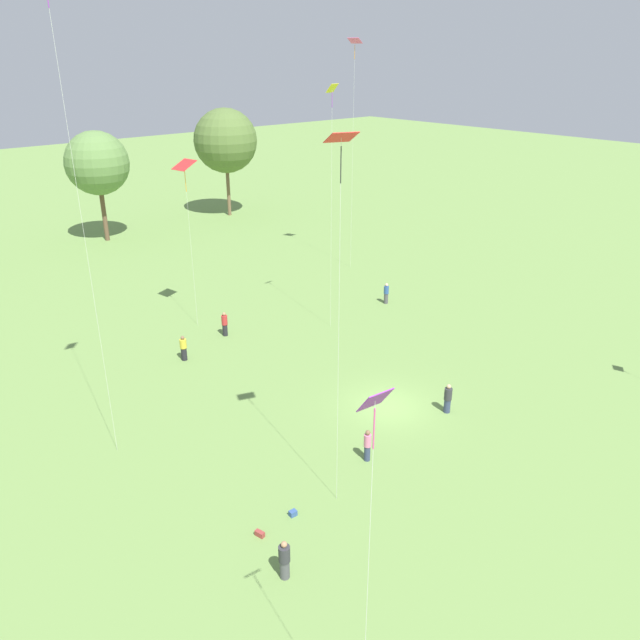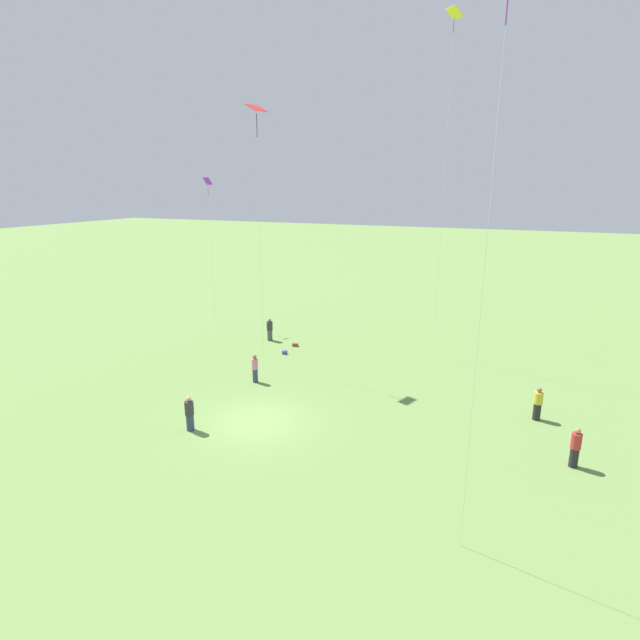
{
  "view_description": "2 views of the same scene",
  "coord_description": "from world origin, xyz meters",
  "px_view_note": "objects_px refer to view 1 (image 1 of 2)",
  "views": [
    {
      "loc": [
        -22.55,
        -20.03,
        18.16
      ],
      "look_at": [
        -1.52,
        4.1,
        4.35
      ],
      "focal_mm": 35.0,
      "sensor_mm": 36.0,
      "label": 1
    },
    {
      "loc": [
        19.22,
        11.6,
        11.2
      ],
      "look_at": [
        -4.46,
        1.44,
        4.21
      ],
      "focal_mm": 28.0,
      "sensor_mm": 36.0,
      "label": 2
    }
  ],
  "objects_px": {
    "person_4": "(225,324)",
    "picnic_bag_1": "(260,534)",
    "person_5": "(386,293)",
    "kite_4": "(341,157)",
    "person_1": "(184,348)",
    "person_3": "(448,399)",
    "person_0": "(367,445)",
    "kite_0": "(374,431)",
    "kite_5": "(355,54)",
    "kite_1": "(332,110)",
    "kite_2": "(184,169)",
    "picnic_bag_0": "(293,513)",
    "kite_7": "(52,24)",
    "person_2": "(284,560)"
  },
  "relations": [
    {
      "from": "kite_5",
      "to": "kite_7",
      "type": "distance_m",
      "value": 31.41
    },
    {
      "from": "person_1",
      "to": "picnic_bag_0",
      "type": "height_order",
      "value": "person_1"
    },
    {
      "from": "person_0",
      "to": "kite_1",
      "type": "bearing_deg",
      "value": 140.71
    },
    {
      "from": "person_5",
      "to": "kite_4",
      "type": "relative_size",
      "value": 0.11
    },
    {
      "from": "person_3",
      "to": "kite_2",
      "type": "height_order",
      "value": "kite_2"
    },
    {
      "from": "kite_2",
      "to": "kite_5",
      "type": "distance_m",
      "value": 18.92
    },
    {
      "from": "kite_4",
      "to": "picnic_bag_1",
      "type": "height_order",
      "value": "kite_4"
    },
    {
      "from": "person_0",
      "to": "kite_1",
      "type": "height_order",
      "value": "kite_1"
    },
    {
      "from": "person_1",
      "to": "person_3",
      "type": "relative_size",
      "value": 0.98
    },
    {
      "from": "person_0",
      "to": "kite_0",
      "type": "distance_m",
      "value": 16.98
    },
    {
      "from": "person_2",
      "to": "picnic_bag_1",
      "type": "bearing_deg",
      "value": 38.29
    },
    {
      "from": "person_0",
      "to": "picnic_bag_1",
      "type": "distance_m",
      "value": 7.03
    },
    {
      "from": "kite_5",
      "to": "picnic_bag_1",
      "type": "bearing_deg",
      "value": 151.82
    },
    {
      "from": "person_2",
      "to": "kite_2",
      "type": "height_order",
      "value": "kite_2"
    },
    {
      "from": "person_1",
      "to": "person_2",
      "type": "relative_size",
      "value": 0.99
    },
    {
      "from": "person_0",
      "to": "person_5",
      "type": "relative_size",
      "value": 1.01
    },
    {
      "from": "kite_1",
      "to": "picnic_bag_0",
      "type": "distance_m",
      "value": 24.86
    },
    {
      "from": "person_4",
      "to": "person_0",
      "type": "bearing_deg",
      "value": 31.77
    },
    {
      "from": "person_0",
      "to": "kite_0",
      "type": "relative_size",
      "value": 0.14
    },
    {
      "from": "person_5",
      "to": "kite_1",
      "type": "distance_m",
      "value": 15.3
    },
    {
      "from": "kite_0",
      "to": "kite_2",
      "type": "bearing_deg",
      "value": -61.77
    },
    {
      "from": "person_0",
      "to": "person_2",
      "type": "relative_size",
      "value": 0.99
    },
    {
      "from": "person_3",
      "to": "kite_1",
      "type": "bearing_deg",
      "value": 45.21
    },
    {
      "from": "kite_1",
      "to": "kite_2",
      "type": "bearing_deg",
      "value": -5.42
    },
    {
      "from": "person_3",
      "to": "picnic_bag_1",
      "type": "xyz_separation_m",
      "value": [
        -13.34,
        -1.0,
        -0.72
      ]
    },
    {
      "from": "kite_4",
      "to": "kite_7",
      "type": "distance_m",
      "value": 12.18
    },
    {
      "from": "person_1",
      "to": "kite_4",
      "type": "height_order",
      "value": "kite_4"
    },
    {
      "from": "person_5",
      "to": "picnic_bag_1",
      "type": "height_order",
      "value": "person_5"
    },
    {
      "from": "person_1",
      "to": "picnic_bag_1",
      "type": "relative_size",
      "value": 3.78
    },
    {
      "from": "kite_1",
      "to": "kite_5",
      "type": "height_order",
      "value": "kite_5"
    },
    {
      "from": "kite_7",
      "to": "kite_5",
      "type": "bearing_deg",
      "value": -161.59
    },
    {
      "from": "person_0",
      "to": "picnic_bag_1",
      "type": "bearing_deg",
      "value": -87.23
    },
    {
      "from": "person_1",
      "to": "kite_7",
      "type": "relative_size",
      "value": 0.08
    },
    {
      "from": "person_1",
      "to": "kite_5",
      "type": "distance_m",
      "value": 27.92
    },
    {
      "from": "person_0",
      "to": "picnic_bag_0",
      "type": "height_order",
      "value": "person_0"
    },
    {
      "from": "kite_1",
      "to": "person_0",
      "type": "bearing_deg",
      "value": 90.96
    },
    {
      "from": "kite_5",
      "to": "picnic_bag_0",
      "type": "bearing_deg",
      "value": 153.7
    },
    {
      "from": "person_1",
      "to": "person_4",
      "type": "relative_size",
      "value": 0.97
    },
    {
      "from": "picnic_bag_0",
      "to": "kite_2",
      "type": "bearing_deg",
      "value": 69.83
    },
    {
      "from": "kite_2",
      "to": "picnic_bag_0",
      "type": "xyz_separation_m",
      "value": [
        -7.43,
        -20.23,
        -11.01
      ]
    },
    {
      "from": "person_4",
      "to": "person_2",
      "type": "bearing_deg",
      "value": 13.79
    },
    {
      "from": "kite_4",
      "to": "person_5",
      "type": "bearing_deg",
      "value": -76.54
    },
    {
      "from": "person_4",
      "to": "picnic_bag_1",
      "type": "distance_m",
      "value": 19.98
    },
    {
      "from": "kite_0",
      "to": "picnic_bag_1",
      "type": "xyz_separation_m",
      "value": [
        2.93,
        8.85,
        -10.63
      ]
    },
    {
      "from": "person_3",
      "to": "person_4",
      "type": "distance_m",
      "value": 16.83
    },
    {
      "from": "kite_5",
      "to": "picnic_bag_1",
      "type": "height_order",
      "value": "kite_5"
    },
    {
      "from": "person_5",
      "to": "person_0",
      "type": "bearing_deg",
      "value": -111.49
    },
    {
      "from": "kite_0",
      "to": "kite_5",
      "type": "height_order",
      "value": "kite_5"
    },
    {
      "from": "kite_7",
      "to": "person_2",
      "type": "bearing_deg",
      "value": 89.68
    },
    {
      "from": "person_1",
      "to": "person_3",
      "type": "distance_m",
      "value": 16.84
    }
  ]
}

